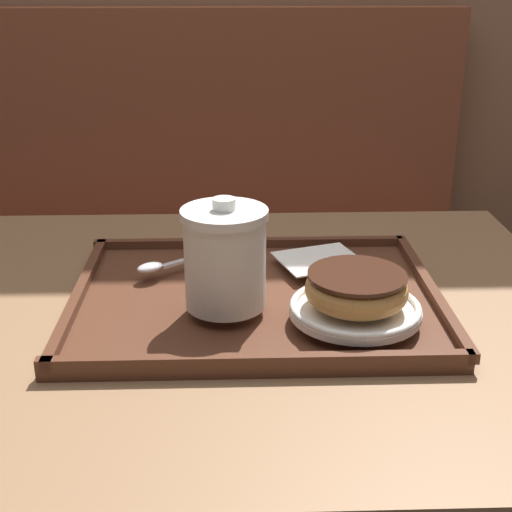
% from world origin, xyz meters
% --- Properties ---
extents(booth_bench, '(1.39, 0.44, 1.00)m').
position_xyz_m(booth_bench, '(-0.15, 0.87, 0.32)').
color(booth_bench, brown).
rests_on(booth_bench, ground_plane).
extents(cafe_table, '(0.81, 0.70, 0.71)m').
position_xyz_m(cafe_table, '(0.00, 0.00, 0.53)').
color(cafe_table, '#846042').
rests_on(cafe_table, ground_plane).
extents(serving_tray, '(0.44, 0.34, 0.02)m').
position_xyz_m(serving_tray, '(0.00, 0.01, 0.71)').
color(serving_tray, '#512D1E').
rests_on(serving_tray, cafe_table).
extents(napkin_paper, '(0.13, 0.12, 0.00)m').
position_xyz_m(napkin_paper, '(0.09, 0.09, 0.73)').
color(napkin_paper, white).
rests_on(napkin_paper, serving_tray).
extents(coffee_cup_front, '(0.10, 0.10, 0.13)m').
position_xyz_m(coffee_cup_front, '(-0.03, -0.04, 0.79)').
color(coffee_cup_front, white).
rests_on(coffee_cup_front, serving_tray).
extents(plate_with_chocolate_donut, '(0.15, 0.15, 0.01)m').
position_xyz_m(plate_with_chocolate_donut, '(0.11, -0.07, 0.74)').
color(plate_with_chocolate_donut, white).
rests_on(plate_with_chocolate_donut, serving_tray).
extents(donut_chocolate_glazed, '(0.11, 0.11, 0.04)m').
position_xyz_m(donut_chocolate_glazed, '(0.11, -0.07, 0.76)').
color(donut_chocolate_glazed, tan).
rests_on(donut_chocolate_glazed, plate_with_chocolate_donut).
extents(spoon, '(0.14, 0.11, 0.01)m').
position_xyz_m(spoon, '(-0.11, 0.07, 0.74)').
color(spoon, silver).
rests_on(spoon, serving_tray).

